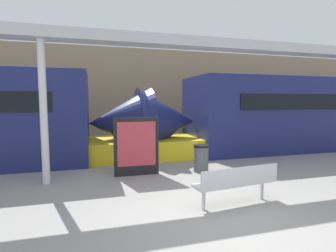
# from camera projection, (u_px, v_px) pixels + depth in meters

# --- Properties ---
(ground_plane) EXTENTS (60.00, 60.00, 0.00)m
(ground_plane) POSITION_uv_depth(u_px,v_px,m) (224.00, 220.00, 4.68)
(ground_plane) COLOR gray
(station_wall) EXTENTS (56.00, 0.20, 5.00)m
(station_wall) POSITION_uv_depth(u_px,v_px,m) (135.00, 94.00, 14.46)
(station_wall) COLOR #9E8460
(station_wall) RESTS_ON ground_plane
(train_left) EXTENTS (18.65, 2.93, 3.20)m
(train_left) POSITION_uv_depth(u_px,v_px,m) (333.00, 114.00, 12.49)
(train_left) COLOR navy
(train_left) RESTS_ON ground_plane
(bench_near) EXTENTS (1.85, 0.65, 0.82)m
(bench_near) POSITION_uv_depth(u_px,v_px,m) (237.00, 181.00, 5.27)
(bench_near) COLOR silver
(bench_near) RESTS_ON ground_plane
(trash_bin) EXTENTS (0.46, 0.46, 0.81)m
(trash_bin) POSITION_uv_depth(u_px,v_px,m) (201.00, 158.00, 7.87)
(trash_bin) COLOR #4C4F54
(trash_bin) RESTS_ON ground_plane
(poster_board) EXTENTS (1.28, 0.07, 1.66)m
(poster_board) POSITION_uv_depth(u_px,v_px,m) (137.00, 146.00, 7.43)
(poster_board) COLOR black
(poster_board) RESTS_ON ground_plane
(support_column_near) EXTENTS (0.18, 0.18, 3.63)m
(support_column_near) POSITION_uv_depth(u_px,v_px,m) (44.00, 113.00, 6.57)
(support_column_near) COLOR silver
(support_column_near) RESTS_ON ground_plane
(canopy_beam) EXTENTS (28.00, 0.60, 0.28)m
(canopy_beam) POSITION_uv_depth(u_px,v_px,m) (40.00, 33.00, 6.39)
(canopy_beam) COLOR #B7B7BC
(canopy_beam) RESTS_ON support_column_near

